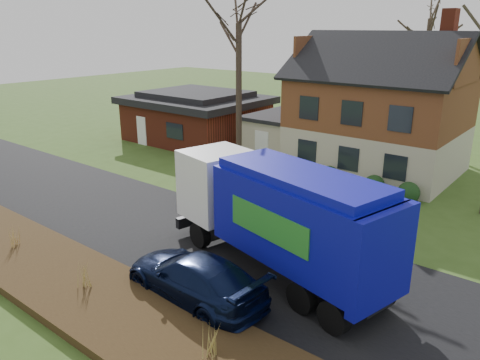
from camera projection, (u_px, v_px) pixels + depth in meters
The scene contains 13 objects.
ground at pixel (191, 237), 19.49m from camera, with size 120.00×120.00×0.00m, color #37531B.
road at pixel (191, 237), 19.49m from camera, with size 80.00×7.00×0.02m, color black.
mulch_verge at pixel (79, 287), 15.51m from camera, with size 80.00×3.50×0.30m, color black.
main_house at pixel (372, 103), 27.66m from camera, with size 12.95×8.95×9.26m.
ranch_house at pixel (197, 116), 35.67m from camera, with size 9.80×8.20×3.70m.
garbage_truck at pixel (279, 213), 15.98m from camera, with size 9.71×4.64×4.02m.
silver_sedan at pixel (226, 191), 22.70m from camera, with size 1.60×4.58×1.51m, color #93949A.
navy_wagon at pixel (194, 277), 14.90m from camera, with size 2.13×5.24×1.52m, color black.
tree_front_west at pixel (239, 0), 25.91m from camera, with size 3.98×3.98×11.84m.
tree_back at pixel (433, 0), 31.41m from camera, with size 3.79×3.79×12.02m.
grass_clump_west at pixel (13, 236), 17.90m from camera, with size 0.32×0.26×0.85m.
grass_clump_mid at pixel (84, 274), 15.14m from camera, with size 0.31×0.26×0.87m.
grass_clump_east at pixel (211, 341), 11.88m from camera, with size 0.37×0.30×0.92m.
Camera 1 is at (12.67, -12.59, 8.40)m, focal length 35.00 mm.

